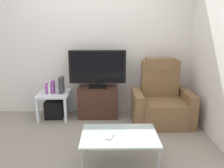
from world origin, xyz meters
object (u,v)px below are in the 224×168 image
object	(u,v)px
book_rightmost	(53,87)
cell_phone	(110,137)
book_leftmost	(47,88)
coffee_table	(119,136)
subwoofer_box	(55,109)
recliner_armchair	(161,101)
game_console	(62,85)
side_table	(54,97)
tv_stand	(98,102)
television	(97,68)
book_middle	(50,88)

from	to	relation	value
book_rightmost	cell_phone	xyz separation A→B (m)	(0.98, -1.50, -0.18)
book_leftmost	coffee_table	bearing A→B (deg)	-50.17
subwoofer_box	book_rightmost	world-z (taller)	book_rightmost
recliner_armchair	book_rightmost	bearing A→B (deg)	177.55
recliner_armchair	coffee_table	xyz separation A→B (m)	(-0.78, -1.23, -0.01)
game_console	coffee_table	world-z (taller)	game_console
side_table	book_rightmost	world-z (taller)	book_rightmost
coffee_table	tv_stand	bearing A→B (deg)	101.87
book_rightmost	recliner_armchair	bearing A→B (deg)	-6.49
television	cell_phone	bearing A→B (deg)	-82.80
subwoofer_box	coffee_table	xyz separation A→B (m)	(1.10, -1.46, 0.21)
subwoofer_box	recliner_armchair	bearing A→B (deg)	-7.09
book_middle	book_rightmost	xyz separation A→B (m)	(0.06, 0.00, 0.03)
television	recliner_armchair	xyz separation A→B (m)	(1.09, -0.30, -0.52)
recliner_armchair	book_rightmost	xyz separation A→B (m)	(-1.88, 0.21, 0.20)
side_table	coffee_table	world-z (taller)	side_table
tv_stand	television	bearing A→B (deg)	90.00
subwoofer_box	tv_stand	bearing A→B (deg)	3.59
recliner_armchair	side_table	size ratio (longest dim) A/B	2.00
television	tv_stand	bearing A→B (deg)	-90.00
subwoofer_box	book_middle	world-z (taller)	book_middle
recliner_armchair	book_leftmost	world-z (taller)	recliner_armchair
book_middle	coffee_table	bearing A→B (deg)	-51.29
television	book_leftmost	xyz separation A→B (m)	(-0.88, -0.09, -0.34)
subwoofer_box	book_middle	distance (m)	0.40
book_leftmost	cell_phone	world-z (taller)	book_leftmost
cell_phone	book_leftmost	bearing A→B (deg)	145.45
tv_stand	book_middle	xyz separation A→B (m)	(-0.84, -0.07, 0.28)
television	game_console	xyz separation A→B (m)	(-0.64, -0.06, -0.29)
television	book_rightmost	bearing A→B (deg)	-173.57
tv_stand	recliner_armchair	world-z (taller)	recliner_armchair
book_leftmost	book_rightmost	bearing A→B (deg)	0.00
tv_stand	subwoofer_box	size ratio (longest dim) A/B	2.22
book_middle	coffee_table	xyz separation A→B (m)	(1.15, -1.44, -0.18)
book_leftmost	tv_stand	bearing A→B (deg)	4.47
coffee_table	cell_phone	xyz separation A→B (m)	(-0.12, -0.06, 0.03)
side_table	subwoofer_box	xyz separation A→B (m)	(0.00, -0.00, -0.23)
recliner_armchair	television	bearing A→B (deg)	168.63
side_table	book_rightmost	size ratio (longest dim) A/B	2.38
game_console	tv_stand	bearing A→B (deg)	3.51
game_console	book_middle	bearing A→B (deg)	-171.39
coffee_table	book_leftmost	bearing A→B (deg)	129.83
recliner_armchair	cell_phone	size ratio (longest dim) A/B	7.20
subwoofer_box	coffee_table	distance (m)	1.84
tv_stand	cell_phone	distance (m)	1.59
side_table	subwoofer_box	size ratio (longest dim) A/B	1.72
recliner_armchair	book_rightmost	size ratio (longest dim) A/B	4.76
game_console	coffee_table	bearing A→B (deg)	-56.96
book_rightmost	coffee_table	size ratio (longest dim) A/B	0.25
tv_stand	book_rightmost	xyz separation A→B (m)	(-0.78, -0.07, 0.30)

